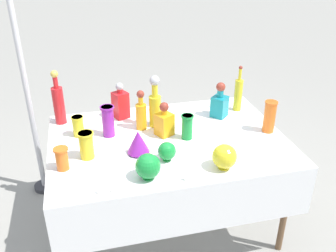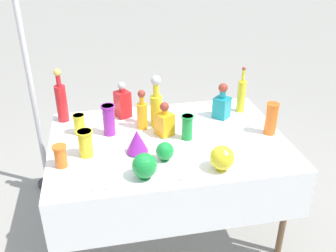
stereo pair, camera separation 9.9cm
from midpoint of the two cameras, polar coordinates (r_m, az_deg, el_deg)
ground_plane at (r=3.06m, az=-0.96°, el=-14.38°), size 40.00×40.00×0.00m
display_table at (r=2.61m, az=-0.88°, el=-3.52°), size 1.62×1.13×0.76m
tall_bottle_0 at (r=2.70m, az=-5.17°, el=1.95°), size 0.08×0.08×0.30m
tall_bottle_1 at (r=2.88m, az=-17.30°, el=3.46°), size 0.08×0.08×0.41m
tall_bottle_2 at (r=3.01m, az=9.73°, el=4.86°), size 0.06×0.06×0.37m
tall_bottle_3 at (r=2.72m, az=-3.04°, el=3.21°), size 0.09×0.09×0.39m
square_decanter_0 at (r=2.61m, az=-1.67°, el=0.62°), size 0.14×0.14×0.25m
square_decanter_1 at (r=2.89m, az=6.90°, el=3.50°), size 0.15×0.15×0.28m
square_decanter_2 at (r=2.88m, az=-8.23°, el=3.44°), size 0.14×0.14×0.28m
slender_vase_0 at (r=2.57m, az=1.84°, el=-0.02°), size 0.09×0.09×0.18m
slender_vase_1 at (r=2.64m, az=-10.20°, el=0.85°), size 0.10×0.10×0.22m
slender_vase_2 at (r=2.42m, az=-13.50°, el=-2.75°), size 0.11×0.11×0.18m
slender_vase_3 at (r=2.73m, az=14.24°, el=1.50°), size 0.09×0.09×0.23m
slender_vase_4 at (r=2.36m, az=-17.06°, el=-4.67°), size 0.09×0.09×0.14m
slender_vase_5 at (r=2.70m, az=-14.57°, el=0.06°), size 0.08×0.08×0.15m
fluted_vase_0 at (r=2.42m, az=-5.75°, el=-2.42°), size 0.15×0.15×0.16m
round_bowl_0 at (r=2.28m, az=7.37°, el=-4.66°), size 0.15×0.15×0.16m
round_bowl_1 at (r=2.18m, az=-4.38°, el=-6.15°), size 0.15×0.15×0.16m
round_bowl_2 at (r=2.34m, az=-1.39°, el=-3.87°), size 0.12×0.12×0.12m
price_tag_left at (r=2.13m, az=-11.27°, el=-9.69°), size 0.06×0.02×0.04m
price_tag_center at (r=2.13m, az=-9.38°, el=-9.45°), size 0.05×0.01×0.04m
price_tag_right at (r=2.19m, az=1.93°, el=-7.76°), size 0.05×0.02×0.04m
canopy_pole at (r=3.08m, az=-22.16°, el=8.03°), size 0.18×0.18×2.77m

